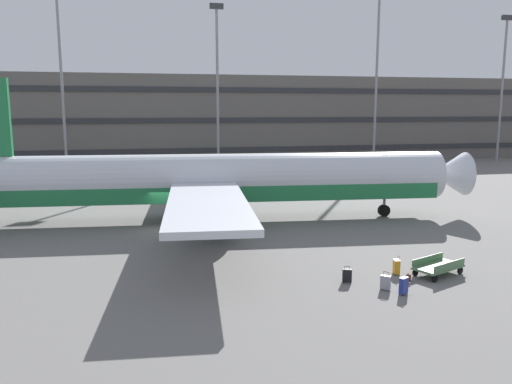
{
  "coord_description": "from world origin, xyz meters",
  "views": [
    {
      "loc": [
        -1.53,
        -34.43,
        8.18
      ],
      "look_at": [
        5.29,
        -3.99,
        3.0
      ],
      "focal_mm": 35.49,
      "sensor_mm": 36.0,
      "label": 1
    }
  ],
  "objects_px": {
    "suitcase_small": "(396,267)",
    "backpack_orange": "(408,278)",
    "suitcase_upright": "(347,275)",
    "suitcase_black": "(385,282)",
    "baggage_cart": "(438,267)",
    "airliner": "(212,180)",
    "suitcase_silver": "(404,285)"
  },
  "relations": [
    {
      "from": "suitcase_silver",
      "to": "suitcase_black",
      "type": "relative_size",
      "value": 1.06
    },
    {
      "from": "suitcase_small",
      "to": "backpack_orange",
      "type": "distance_m",
      "value": 1.25
    },
    {
      "from": "suitcase_small",
      "to": "backpack_orange",
      "type": "relative_size",
      "value": 2.06
    },
    {
      "from": "airliner",
      "to": "suitcase_upright",
      "type": "relative_size",
      "value": 49.02
    },
    {
      "from": "backpack_orange",
      "to": "suitcase_small",
      "type": "bearing_deg",
      "value": 87.34
    },
    {
      "from": "suitcase_upright",
      "to": "baggage_cart",
      "type": "height_order",
      "value": "baggage_cart"
    },
    {
      "from": "suitcase_upright",
      "to": "suitcase_black",
      "type": "bearing_deg",
      "value": -44.64
    },
    {
      "from": "suitcase_silver",
      "to": "suitcase_black",
      "type": "xyz_separation_m",
      "value": [
        -0.53,
        0.68,
        -0.05
      ]
    },
    {
      "from": "airliner",
      "to": "suitcase_black",
      "type": "xyz_separation_m",
      "value": [
        5.75,
        -15.93,
        -2.65
      ]
    },
    {
      "from": "suitcase_upright",
      "to": "suitcase_small",
      "type": "relative_size",
      "value": 0.83
    },
    {
      "from": "suitcase_silver",
      "to": "suitcase_upright",
      "type": "height_order",
      "value": "suitcase_silver"
    },
    {
      "from": "airliner",
      "to": "baggage_cart",
      "type": "xyz_separation_m",
      "value": [
        9.27,
        -14.56,
        -2.59
      ]
    },
    {
      "from": "suitcase_silver",
      "to": "baggage_cart",
      "type": "height_order",
      "value": "suitcase_silver"
    },
    {
      "from": "suitcase_small",
      "to": "baggage_cart",
      "type": "height_order",
      "value": "suitcase_small"
    },
    {
      "from": "suitcase_black",
      "to": "backpack_orange",
      "type": "bearing_deg",
      "value": 24.74
    },
    {
      "from": "suitcase_black",
      "to": "baggage_cart",
      "type": "distance_m",
      "value": 3.78
    },
    {
      "from": "suitcase_upright",
      "to": "baggage_cart",
      "type": "xyz_separation_m",
      "value": [
        4.85,
        0.07,
        0.07
      ]
    },
    {
      "from": "airliner",
      "to": "suitcase_silver",
      "type": "distance_m",
      "value": 17.95
    },
    {
      "from": "suitcase_upright",
      "to": "suitcase_black",
      "type": "xyz_separation_m",
      "value": [
        1.32,
        -1.31,
        0.01
      ]
    },
    {
      "from": "suitcase_silver",
      "to": "suitcase_black",
      "type": "bearing_deg",
      "value": 127.64
    },
    {
      "from": "airliner",
      "to": "baggage_cart",
      "type": "height_order",
      "value": "airliner"
    },
    {
      "from": "suitcase_upright",
      "to": "backpack_orange",
      "type": "xyz_separation_m",
      "value": [
        2.83,
        -0.61,
        -0.16
      ]
    },
    {
      "from": "suitcase_upright",
      "to": "backpack_orange",
      "type": "distance_m",
      "value": 2.9
    },
    {
      "from": "backpack_orange",
      "to": "baggage_cart",
      "type": "distance_m",
      "value": 2.14
    },
    {
      "from": "airliner",
      "to": "suitcase_small",
      "type": "relative_size",
      "value": 40.47
    },
    {
      "from": "suitcase_silver",
      "to": "airliner",
      "type": "bearing_deg",
      "value": 110.7
    },
    {
      "from": "suitcase_silver",
      "to": "suitcase_small",
      "type": "xyz_separation_m",
      "value": [
        1.04,
        2.61,
        -0.02
      ]
    },
    {
      "from": "suitcase_upright",
      "to": "suitcase_small",
      "type": "distance_m",
      "value": 2.96
    },
    {
      "from": "backpack_orange",
      "to": "suitcase_black",
      "type": "bearing_deg",
      "value": -155.26
    },
    {
      "from": "suitcase_small",
      "to": "suitcase_black",
      "type": "relative_size",
      "value": 1.13
    },
    {
      "from": "baggage_cart",
      "to": "suitcase_black",
      "type": "bearing_deg",
      "value": -158.72
    },
    {
      "from": "airliner",
      "to": "suitcase_black",
      "type": "height_order",
      "value": "airliner"
    }
  ]
}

